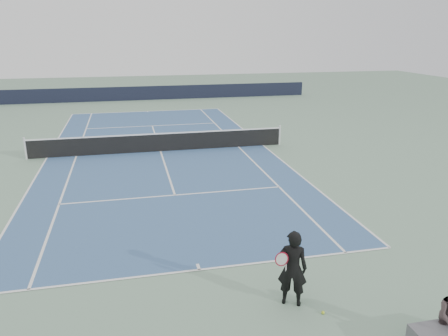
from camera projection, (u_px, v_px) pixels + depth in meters
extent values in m
plane|color=gray|center=(161.00, 151.00, 22.29)|extent=(80.00, 80.00, 0.00)
cube|color=#395A87|center=(161.00, 151.00, 22.29)|extent=(10.97, 23.77, 0.01)
cylinder|color=silver|center=(25.00, 148.00, 20.79)|extent=(0.10, 0.10, 1.07)
cylinder|color=silver|center=(280.00, 135.00, 23.47)|extent=(0.10, 0.10, 1.07)
cube|color=black|center=(160.00, 143.00, 22.15)|extent=(12.80, 0.03, 0.90)
cube|color=white|center=(160.00, 134.00, 22.01)|extent=(12.80, 0.04, 0.06)
cube|color=black|center=(143.00, 93.00, 38.75)|extent=(30.00, 0.25, 1.20)
imported|color=black|center=(292.00, 268.00, 9.61)|extent=(0.82, 0.72, 1.79)
torus|color=maroon|center=(282.00, 259.00, 9.42)|extent=(0.34, 0.18, 0.36)
cylinder|color=white|center=(282.00, 259.00, 9.42)|extent=(0.29, 0.14, 0.32)
cylinder|color=white|center=(286.00, 268.00, 9.55)|extent=(0.08, 0.13, 0.27)
sphere|color=#C0D52B|center=(323.00, 313.00, 9.49)|extent=(0.07, 0.07, 0.07)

